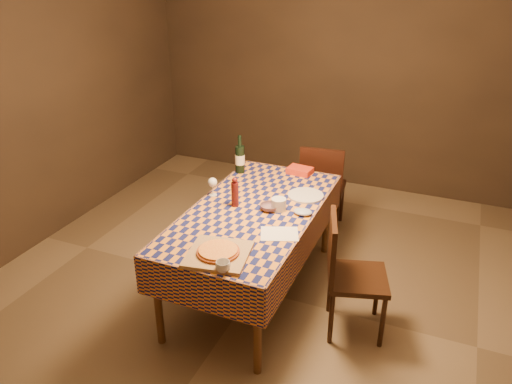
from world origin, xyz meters
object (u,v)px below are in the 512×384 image
(wine_bottle, at_px, (240,159))
(chair_right, at_px, (347,269))
(dining_table, at_px, (254,218))
(pizza, at_px, (218,251))
(cutting_board, at_px, (218,254))
(white_plate, at_px, (306,195))
(bowl, at_px, (270,207))
(chair_far, at_px, (322,184))

(wine_bottle, relative_size, chair_right, 0.38)
(dining_table, height_order, wine_bottle, wine_bottle)
(pizza, height_order, chair_right, chair_right)
(chair_right, bearing_deg, wine_bottle, 146.37)
(wine_bottle, distance_m, chair_right, 1.49)
(dining_table, bearing_deg, wine_bottle, 122.35)
(cutting_board, xyz_separation_m, pizza, (0.00, -0.00, 0.03))
(wine_bottle, bearing_deg, cutting_board, -71.41)
(white_plate, bearing_deg, dining_table, -128.41)
(cutting_board, bearing_deg, white_plate, 76.62)
(bowl, xyz_separation_m, white_plate, (0.19, 0.34, -0.01))
(bowl, height_order, white_plate, bowl)
(cutting_board, xyz_separation_m, chair_right, (0.75, 0.54, -0.26))
(bowl, bearing_deg, cutting_board, -95.46)
(wine_bottle, bearing_deg, pizza, -71.41)
(dining_table, height_order, cutting_board, cutting_board)
(cutting_board, bearing_deg, dining_table, 93.72)
(cutting_board, bearing_deg, wine_bottle, 108.59)
(bowl, bearing_deg, white_plate, 61.17)
(bowl, xyz_separation_m, wine_bottle, (-0.52, 0.60, 0.11))
(pizza, bearing_deg, chair_right, 35.87)
(white_plate, relative_size, chair_far, 0.32)
(dining_table, relative_size, bowl, 12.42)
(cutting_board, relative_size, white_plate, 1.36)
(white_plate, bearing_deg, cutting_board, -103.38)
(chair_far, bearing_deg, dining_table, -100.44)
(white_plate, bearing_deg, pizza, -103.38)
(pizza, relative_size, chair_far, 0.32)
(white_plate, bearing_deg, chair_far, 95.60)
(pizza, xyz_separation_m, bowl, (0.07, 0.74, -0.02))
(white_plate, height_order, chair_far, chair_far)
(dining_table, distance_m, chair_right, 0.83)
(cutting_board, distance_m, chair_far, 1.93)
(pizza, bearing_deg, white_plate, 76.62)
(cutting_board, xyz_separation_m, chair_far, (0.18, 1.91, -0.26))
(dining_table, xyz_separation_m, chair_far, (0.22, 1.21, -0.17))
(bowl, relative_size, chair_right, 0.16)
(chair_far, distance_m, chair_right, 1.48)
(dining_table, relative_size, cutting_board, 4.63)
(dining_table, height_order, white_plate, white_plate)
(wine_bottle, height_order, white_plate, wine_bottle)
(white_plate, bearing_deg, bowl, -118.83)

